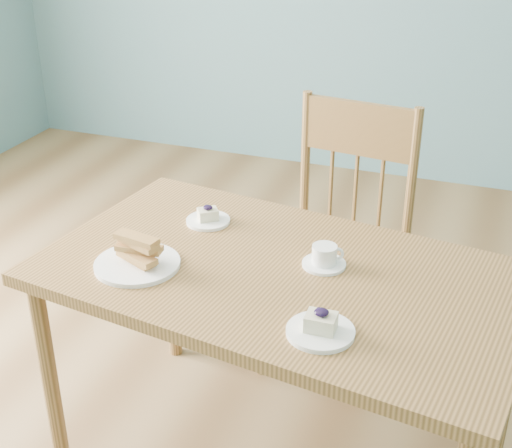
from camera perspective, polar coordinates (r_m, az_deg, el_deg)
name	(u,v)px	position (r m, az deg, el deg)	size (l,w,h in m)	color
room	(250,35)	(1.73, -0.49, 14.88)	(5.01, 5.01, 2.71)	olive
dining_table	(280,292)	(2.00, 1.96, -5.45)	(1.42, 0.94, 0.71)	#9E6F3C
dining_chair	(339,240)	(2.57, 6.63, -1.29)	(0.50, 0.48, 0.98)	#9E6F3C
cheesecake_plate_near	(321,328)	(1.71, 5.19, -8.26)	(0.16, 0.16, 0.07)	white
cheesecake_plate_far	(208,218)	(2.22, -3.86, 0.49)	(0.14, 0.14, 0.06)	white
coffee_cup	(325,257)	(1.98, 5.51, -2.66)	(0.12, 0.12, 0.06)	white
biscotti_plate	(137,257)	(1.99, -9.53, -2.61)	(0.24, 0.24, 0.09)	white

